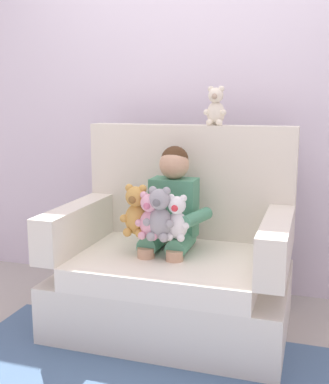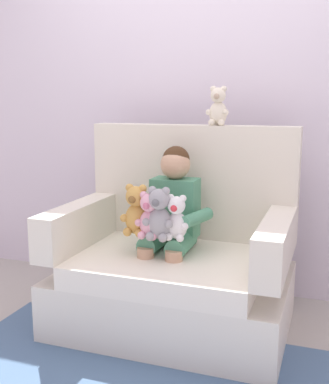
# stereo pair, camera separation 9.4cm
# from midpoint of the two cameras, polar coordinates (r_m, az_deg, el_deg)

# --- Properties ---
(ground_plane) EXTENTS (8.00, 8.00, 0.00)m
(ground_plane) POSITION_cam_midpoint_polar(r_m,az_deg,el_deg) (2.85, 0.01, -15.64)
(ground_plane) COLOR #ADA89E
(back_wall) EXTENTS (6.00, 0.10, 2.60)m
(back_wall) POSITION_cam_midpoint_polar(r_m,az_deg,el_deg) (3.24, 3.88, 11.34)
(back_wall) COLOR silver
(back_wall) RESTS_ON ground
(armchair) EXTENTS (1.26, 0.88, 1.13)m
(armchair) POSITION_cam_midpoint_polar(r_m,az_deg,el_deg) (2.76, 0.37, -8.67)
(armchair) COLOR silver
(armchair) RESTS_ON ground
(seated_child) EXTENTS (0.45, 0.39, 0.82)m
(seated_child) POSITION_cam_midpoint_polar(r_m,az_deg,el_deg) (2.70, -0.25, -2.46)
(seated_child) COLOR #4C9370
(seated_child) RESTS_ON armchair
(plush_pink) EXTENTS (0.15, 0.12, 0.25)m
(plush_pink) POSITION_cam_midpoint_polar(r_m,az_deg,el_deg) (2.54, -2.81, -2.96)
(plush_pink) COLOR #EAA8BC
(plush_pink) RESTS_ON armchair
(plush_white) EXTENTS (0.14, 0.12, 0.24)m
(plush_white) POSITION_cam_midpoint_polar(r_m,az_deg,el_deg) (2.52, 0.43, -3.19)
(plush_white) COLOR white
(plush_white) RESTS_ON armchair
(plush_honey) EXTENTS (0.17, 0.14, 0.28)m
(plush_honey) POSITION_cam_midpoint_polar(r_m,az_deg,el_deg) (2.60, -4.45, -2.35)
(plush_honey) COLOR gold
(plush_honey) RESTS_ON armchair
(plush_grey) EXTENTS (0.17, 0.14, 0.28)m
(plush_grey) POSITION_cam_midpoint_polar(r_m,az_deg,el_deg) (2.51, -1.64, -2.77)
(plush_grey) COLOR #9E9EA3
(plush_grey) RESTS_ON armchair
(plush_cream_on_backrest) EXTENTS (0.14, 0.11, 0.23)m
(plush_cream_on_backrest) POSITION_cam_midpoint_polar(r_m,az_deg,el_deg) (2.86, 5.17, 10.03)
(plush_cream_on_backrest) COLOR silver
(plush_cream_on_backrest) RESTS_ON armchair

